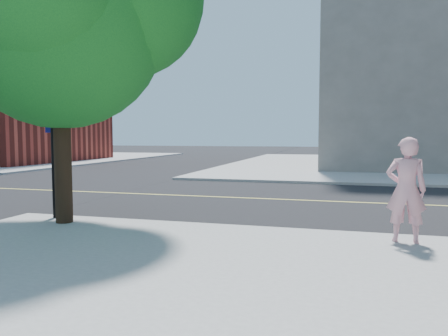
% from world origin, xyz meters
% --- Properties ---
extents(ground, '(140.00, 140.00, 0.00)m').
position_xyz_m(ground, '(0.00, 0.00, 0.00)').
color(ground, black).
rests_on(ground, ground).
extents(road_ew, '(140.00, 9.00, 0.01)m').
position_xyz_m(road_ew, '(0.00, 4.50, 0.01)').
color(road_ew, black).
rests_on(road_ew, ground).
extents(man_on_phone, '(0.68, 0.46, 1.81)m').
position_xyz_m(man_on_phone, '(7.23, -0.61, 1.02)').
color(man_on_phone, pink).
rests_on(man_on_phone, sidewalk_se).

